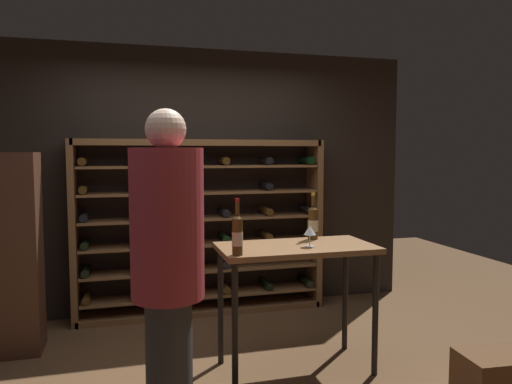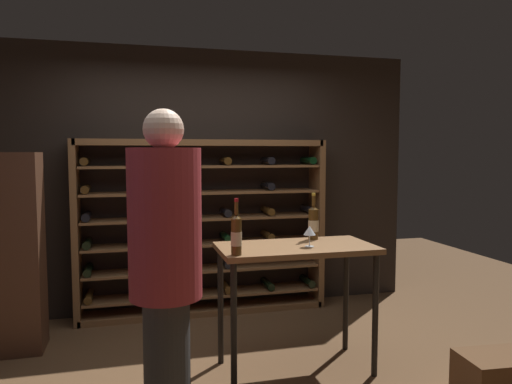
{
  "view_description": "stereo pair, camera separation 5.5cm",
  "coord_description": "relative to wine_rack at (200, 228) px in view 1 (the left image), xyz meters",
  "views": [
    {
      "loc": [
        -0.71,
        -3.28,
        1.61
      ],
      "look_at": [
        0.25,
        0.2,
        1.32
      ],
      "focal_mm": 33.77,
      "sensor_mm": 36.0,
      "label": 1
    },
    {
      "loc": [
        -0.66,
        -3.29,
        1.61
      ],
      "look_at": [
        0.25,
        0.2,
        1.32
      ],
      "focal_mm": 33.77,
      "sensor_mm": 36.0,
      "label": 2
    }
  ],
  "objects": [
    {
      "name": "tasting_table",
      "position": [
        0.49,
        -1.45,
        -0.04
      ],
      "size": [
        1.14,
        0.59,
        0.94
      ],
      "color": "brown",
      "rests_on": "ground"
    },
    {
      "name": "wine_glass_stemmed_center",
      "position": [
        0.56,
        -1.52,
        0.19
      ],
      "size": [
        0.09,
        0.09,
        0.15
      ],
      "color": "silver",
      "rests_on": "tasting_table"
    },
    {
      "name": "ground_plane",
      "position": [
        -0.01,
        -1.44,
        -0.86
      ],
      "size": [
        9.3,
        9.3,
        0.0
      ],
      "primitive_type": "plane",
      "color": "brown"
    },
    {
      "name": "wine_rack",
      "position": [
        0.0,
        0.0,
        0.0
      ],
      "size": [
        2.47,
        0.32,
        1.74
      ],
      "color": "brown",
      "rests_on": "ground"
    },
    {
      "name": "wine_bottle_black_capsule",
      "position": [
        -0.01,
        -1.66,
        0.21
      ],
      "size": [
        0.07,
        0.07,
        0.38
      ],
      "color": "#4C3314",
      "rests_on": "tasting_table"
    },
    {
      "name": "display_cabinet",
      "position": [
        -1.6,
        -0.55,
        -0.06
      ],
      "size": [
        0.44,
        0.36,
        1.62
      ],
      "primitive_type": "cube",
      "color": "#4C2D1E",
      "rests_on": "ground"
    },
    {
      "name": "wine_bottle_green_slim",
      "position": [
        0.7,
        -1.24,
        0.2
      ],
      "size": [
        0.08,
        0.08,
        0.36
      ],
      "color": "#4C3314",
      "rests_on": "tasting_table"
    },
    {
      "name": "wine_crate",
      "position": [
        1.62,
        -2.2,
        -0.71
      ],
      "size": [
        0.5,
        0.38,
        0.3
      ],
      "primitive_type": "cube",
      "rotation": [
        0.0,
        0.0,
        -0.08
      ],
      "color": "brown",
      "rests_on": "ground"
    },
    {
      "name": "person_host_in_suit",
      "position": [
        -0.49,
        -1.99,
        0.16
      ],
      "size": [
        0.41,
        0.41,
        1.86
      ],
      "rotation": [
        0.0,
        0.0,
        0.01
      ],
      "color": "#2F2F2F",
      "rests_on": "ground"
    },
    {
      "name": "back_wall",
      "position": [
        -0.01,
        0.21,
        0.46
      ],
      "size": [
        4.57,
        0.1,
        2.66
      ],
      "primitive_type": "cube",
      "color": "black",
      "rests_on": "ground"
    }
  ]
}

